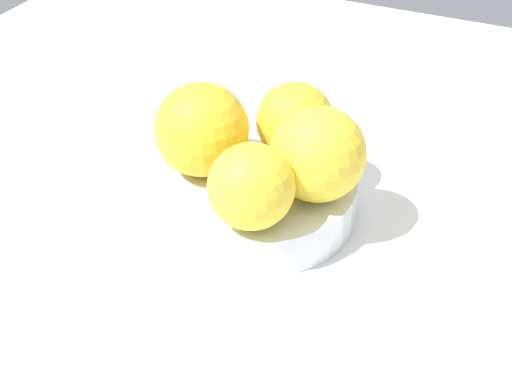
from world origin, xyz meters
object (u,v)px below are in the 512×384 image
at_px(orange_in_bowl_0, 318,153).
at_px(orange_in_bowl_3, 295,121).
at_px(side_plate, 428,372).
at_px(orange_in_bowl_1, 202,130).
at_px(fruit_bowl, 256,196).
at_px(orange_in_bowl_2, 251,187).

distance_m(orange_in_bowl_0, orange_in_bowl_3, 0.07).
bearing_deg(side_plate, orange_in_bowl_0, 137.43).
distance_m(orange_in_bowl_0, orange_in_bowl_1, 0.11).
height_order(orange_in_bowl_1, orange_in_bowl_3, orange_in_bowl_1).
distance_m(orange_in_bowl_1, side_plate, 0.29).
distance_m(fruit_bowl, orange_in_bowl_1, 0.08).
distance_m(fruit_bowl, orange_in_bowl_3, 0.08).
height_order(fruit_bowl, orange_in_bowl_2, orange_in_bowl_2).
bearing_deg(fruit_bowl, orange_in_bowl_1, -171.43).
relative_size(orange_in_bowl_2, side_plate, 0.53).
distance_m(fruit_bowl, orange_in_bowl_0, 0.09).
distance_m(fruit_bowl, side_plate, 0.23).
relative_size(orange_in_bowl_1, orange_in_bowl_2, 1.18).
bearing_deg(side_plate, orange_in_bowl_2, 159.28).
bearing_deg(orange_in_bowl_1, fruit_bowl, 8.57).
bearing_deg(orange_in_bowl_1, side_plate, -25.58).
bearing_deg(fruit_bowl, side_plate, -32.61).
relative_size(orange_in_bowl_3, side_plate, 0.53).
bearing_deg(orange_in_bowl_1, orange_in_bowl_0, 4.60).
xyz_separation_m(orange_in_bowl_0, orange_in_bowl_3, (-0.04, 0.05, -0.01)).
xyz_separation_m(orange_in_bowl_0, orange_in_bowl_2, (-0.03, -0.06, -0.01)).
bearing_deg(orange_in_bowl_3, fruit_bowl, -107.29).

